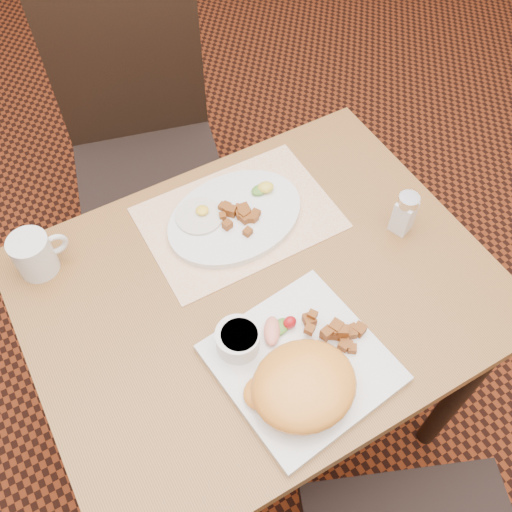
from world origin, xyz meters
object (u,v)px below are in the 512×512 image
object	(u,v)px
chair_far	(143,139)
plate_square	(302,363)
salt_shaker	(405,213)
plate_oval	(235,217)
coffee_mug	(35,254)
table	(261,314)

from	to	relation	value
chair_far	plate_square	bearing A→B (deg)	102.23
chair_far	salt_shaker	bearing A→B (deg)	127.38
plate_oval	coffee_mug	size ratio (longest dim) A/B	2.74
salt_shaker	chair_far	bearing A→B (deg)	112.72
chair_far	plate_oval	xyz separation A→B (m)	(0.02, -0.55, 0.22)
coffee_mug	plate_oval	bearing A→B (deg)	-12.49
plate_square	coffee_mug	size ratio (longest dim) A/B	2.52
salt_shaker	coffee_mug	bearing A→B (deg)	157.97
plate_oval	coffee_mug	xyz separation A→B (m)	(-0.40, 0.09, 0.03)
plate_oval	table	bearing A→B (deg)	-101.82
plate_square	plate_oval	size ratio (longest dim) A/B	0.92
chair_far	coffee_mug	bearing A→B (deg)	65.01
chair_far	plate_oval	size ratio (longest dim) A/B	3.19
plate_square	plate_oval	xyz separation A→B (m)	(0.06, 0.35, 0.00)
plate_square	salt_shaker	bearing A→B (deg)	24.85
table	plate_square	bearing A→B (deg)	-96.05
table	chair_far	world-z (taller)	chair_far
chair_far	salt_shaker	distance (m)	0.84
table	plate_square	size ratio (longest dim) A/B	3.21
table	coffee_mug	world-z (taller)	coffee_mug
chair_far	salt_shaker	xyz separation A→B (m)	(0.31, -0.74, 0.26)
plate_square	coffee_mug	xyz separation A→B (m)	(-0.34, 0.44, 0.04)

